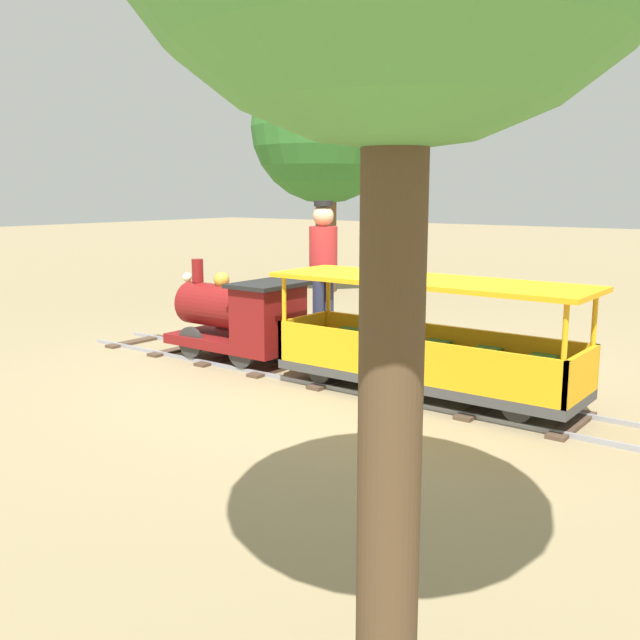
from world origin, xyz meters
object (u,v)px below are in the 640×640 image
object	(u,v)px
locomotive	(240,316)
conductor_person	(323,264)
oak_tree_far	(326,129)
passenger_car	(426,349)

from	to	relation	value
locomotive	conductor_person	distance (m)	1.09
oak_tree_far	locomotive	bearing A→B (deg)	-152.63
passenger_car	oak_tree_far	distance (m)	7.02
conductor_person	oak_tree_far	size ratio (longest dim) A/B	0.40
locomotive	conductor_person	size ratio (longest dim) A/B	0.89
oak_tree_far	conductor_person	bearing A→B (deg)	-143.80
locomotive	oak_tree_far	size ratio (longest dim) A/B	0.36
conductor_person	oak_tree_far	distance (m)	5.11
passenger_car	conductor_person	bearing A→B (deg)	62.24
passenger_car	conductor_person	xyz separation A→B (m)	(0.92, 1.75, 0.54)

